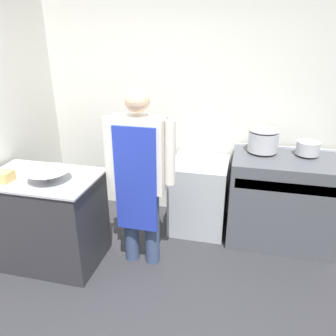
# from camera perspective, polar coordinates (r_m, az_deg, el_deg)

# --- Properties ---
(wall_back) EXTENTS (8.00, 0.05, 2.70)m
(wall_back) POSITION_cam_1_polar(r_m,az_deg,el_deg) (3.77, 3.30, 11.19)
(wall_back) COLOR silver
(wall_back) RESTS_ON ground_plane
(prep_counter) EXTENTS (1.02, 0.66, 0.89)m
(prep_counter) POSITION_cam_1_polar(r_m,az_deg,el_deg) (3.35, -20.25, -8.38)
(prep_counter) COLOR #2D2D33
(prep_counter) RESTS_ON ground_plane
(stove) EXTENTS (1.03, 0.67, 0.95)m
(stove) POSITION_cam_1_polar(r_m,az_deg,el_deg) (3.64, 18.93, -5.26)
(stove) COLOR #4C4F56
(stove) RESTS_ON ground_plane
(fridge_unit) EXTENTS (0.60, 0.64, 0.80)m
(fridge_unit) POSITION_cam_1_polar(r_m,az_deg,el_deg) (3.70, 5.41, -4.71)
(fridge_unit) COLOR #A8ADB2
(fridge_unit) RESTS_ON ground_plane
(person_cook) EXTENTS (0.65, 0.24, 1.68)m
(person_cook) POSITION_cam_1_polar(r_m,az_deg,el_deg) (2.91, -5.02, -0.46)
(person_cook) COLOR #38476B
(person_cook) RESTS_ON ground_plane
(mixing_bowl) EXTENTS (0.38, 0.38, 0.10)m
(mixing_bowl) POSITION_cam_1_polar(r_m,az_deg,el_deg) (3.03, -20.14, -1.27)
(mixing_bowl) COLOR #B2B5BC
(mixing_bowl) RESTS_ON prep_counter
(plastic_tub) EXTENTS (0.13, 0.13, 0.09)m
(plastic_tub) POSITION_cam_1_polar(r_m,az_deg,el_deg) (3.17, -26.64, -1.32)
(plastic_tub) COLOR #D8B266
(plastic_tub) RESTS_ON prep_counter
(stock_pot) EXTENTS (0.30, 0.30, 0.25)m
(stock_pot) POSITION_cam_1_polar(r_m,az_deg,el_deg) (3.50, 16.26, 4.81)
(stock_pot) COLOR #B2B5BC
(stock_pot) RESTS_ON stove
(sauce_pot) EXTENTS (0.23, 0.23, 0.13)m
(sauce_pot) POSITION_cam_1_polar(r_m,az_deg,el_deg) (3.57, 23.17, 3.23)
(sauce_pot) COLOR #B2B5BC
(sauce_pot) RESTS_ON stove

